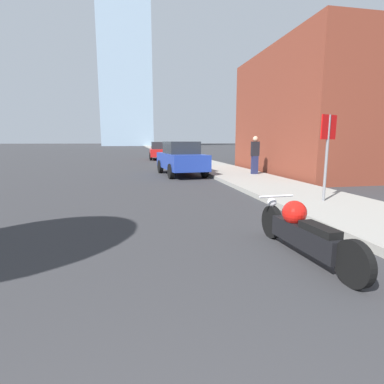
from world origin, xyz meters
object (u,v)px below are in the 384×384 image
Objects in this scene: motorcycle at (302,231)px; pedestrian at (255,155)px; parked_car_red at (160,151)px; parked_car_blue at (181,158)px; stop_sign at (328,143)px.

motorcycle is 1.39× the size of pedestrian.
parked_car_red reaches higher than motorcycle.
parked_car_red is (0.05, 23.86, 0.41)m from motorcycle.
parked_car_blue is 1.98× the size of stop_sign.
stop_sign reaches higher than parked_car_blue.
pedestrian is at bearing -75.73° from parked_car_red.
parked_car_blue reaches higher than motorcycle.
parked_car_red is at bearing 83.88° from parked_car_blue.
pedestrian is at bearing -29.26° from parked_car_blue.
stop_sign reaches higher than parked_car_red.
stop_sign is at bearing 47.51° from motorcycle.
pedestrian reaches higher than parked_car_blue.
pedestrian is (3.17, 9.33, 0.67)m from motorcycle.
motorcycle is at bearing -128.97° from stop_sign.
parked_car_red is 2.06× the size of stop_sign.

